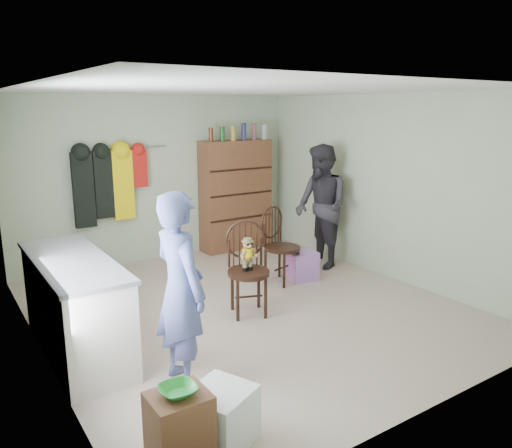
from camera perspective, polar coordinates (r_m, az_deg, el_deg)
ground_plane at (r=5.99m, az=-0.94°, el=-9.56°), size 5.00×5.00×0.00m
room_walls at (r=6.02m, az=-3.75°, el=6.13°), size 5.00×5.00×5.00m
counter at (r=5.11m, az=-19.92°, el=-8.80°), size 0.64×1.86×0.94m
stool at (r=3.52m, az=-8.72°, el=-22.45°), size 0.38×0.32×0.54m
bowl at (r=3.36m, az=-8.90°, el=-18.28°), size 0.24×0.24×0.06m
plastic_tub at (r=3.75m, az=-4.06°, el=-21.06°), size 0.56×0.55×0.41m
chair_front at (r=5.67m, az=-0.99°, el=-4.43°), size 0.61×0.61×1.07m
chair_far at (r=6.70m, az=2.60°, el=-2.06°), size 0.57×0.57×1.04m
striped_bag at (r=6.89m, az=5.35°, el=-4.78°), size 0.42×0.35×0.39m
person_left at (r=4.23m, az=-8.63°, el=-7.45°), size 0.44×0.64×1.67m
person_right at (r=7.36m, az=7.45°, el=2.01°), size 0.85×1.00×1.81m
dresser at (r=8.26m, az=-2.32°, el=3.37°), size 1.20×0.39×2.07m
coat_rack at (r=7.43m, az=-16.53°, el=4.39°), size 1.42×0.12×1.09m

